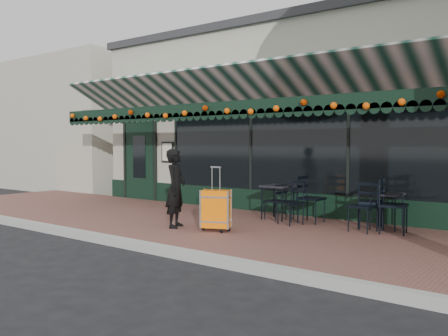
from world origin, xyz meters
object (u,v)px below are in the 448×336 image
Objects in this scene: suitcase at (216,210)px; chair_b_right at (311,199)px; cafe_table_a at (387,197)px; cafe_table_b at (278,189)px; chair_a_front at (363,207)px; chair_b_left at (275,201)px; chair_b_front at (291,203)px; woman at (176,188)px; chair_a_right at (394,206)px; chair_a_left at (371,203)px.

suitcase is 1.22× the size of chair_b_right.
cafe_table_a is 0.70× the size of chair_b_right.
cafe_table_b is 0.80× the size of chair_a_front.
chair_b_left is 0.63m from chair_b_front.
suitcase is 3.17m from cafe_table_a.
suitcase is 2.10m from chair_b_right.
chair_a_front is 0.95× the size of chair_b_right.
cafe_table_a is at bearing 109.86° from chair_b_left.
woman reaches higher than chair_b_right.
chair_b_front is at bearing -67.58° from woman.
chair_b_right is at bearing -64.39° from woman.
woman is at bearing 165.66° from suitcase.
chair_b_right is at bearing 74.24° from chair_a_right.
suitcase is 1.19× the size of chair_a_right.
chair_a_right is (0.24, -0.35, -0.11)m from cafe_table_a.
cafe_table_b is (-2.19, -0.22, 0.04)m from cafe_table_a.
chair_b_left reaches higher than cafe_table_b.
chair_a_left and chair_a_right have the same top height.
woman reaches higher than chair_a_front.
cafe_table_b is 0.28m from chair_b_left.
chair_b_left is at bearing -107.27° from chair_a_left.
chair_a_right is 1.68m from chair_b_right.
chair_a_right is (3.47, 1.86, -0.25)m from woman.
chair_a_left reaches higher than chair_b_left.
chair_a_front reaches higher than chair_b_front.
chair_a_left is at bearing 95.77° from chair_a_front.
chair_b_front is (0.73, 1.43, 0.03)m from suitcase.
cafe_table_a is at bearing 5.74° from cafe_table_b.
cafe_table_a is at bearing 70.78° from chair_a_front.
chair_b_left is (-2.20, -0.30, -0.22)m from cafe_table_a.
cafe_table_a is (2.39, 2.06, 0.21)m from suitcase.
chair_a_right is 1.03× the size of chair_b_right.
chair_b_left is (0.19, 1.76, -0.01)m from suitcase.
cafe_table_b is at bearing -50.40° from woman.
chair_b_left is at bearing 78.74° from chair_a_right.
chair_b_front is (-1.42, -0.49, -0.07)m from chair_a_left.
chair_b_left is 0.80× the size of chair_b_right.
chair_b_right is (-1.19, -0.05, -0.01)m from chair_a_left.
cafe_table_b is (0.20, 1.84, 0.25)m from suitcase.
suitcase reaches higher than chair_b_front.
suitcase reaches higher than chair_a_right.
chair_b_right is at bearing 81.70° from chair_b_front.
chair_b_left is at bearing 167.80° from chair_b_front.
suitcase is 1.87m from cafe_table_b.
suitcase reaches higher than cafe_table_a.
chair_a_right is at bearing 8.50° from suitcase.
woman is at bearing -77.46° from chair_a_left.
woman is 0.93m from suitcase.
chair_b_front is (-1.41, -0.11, -0.03)m from chair_a_front.
chair_b_right is (-1.67, 0.16, -0.01)m from chair_a_right.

